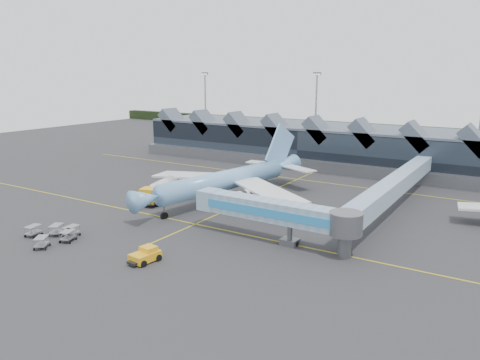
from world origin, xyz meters
The scene contains 10 objects.
ground centered at (0.00, 0.00, 0.00)m, with size 260.00×260.00×0.00m, color #262729.
taxi_stripes centered at (0.00, 10.00, 0.01)m, with size 120.00×60.00×0.01m.
tree_line_far centered at (0.00, 110.00, 2.00)m, with size 260.00×4.00×4.00m, color black.
terminal centered at (-5.07, 47.35, 4.88)m, with size 90.00×22.25×12.52m.
light_masts centered at (21.00, 62.80, 12.49)m, with size 132.40×42.56×22.45m.
main_airliner centered at (-3.17, 6.17, 3.78)m, with size 34.31×39.94×12.87m.
jet_bridge centered at (14.92, -8.34, 4.11)m, with size 23.99×4.14×5.82m.
fuel_truck centered at (-13.34, -0.58, 2.03)m, with size 5.15×10.85×3.63m.
pushback_tug centered at (3.65, -22.60, 0.79)m, with size 2.88×4.19×1.76m.
baggage_carts centered at (-12.24, -23.50, 0.85)m, with size 7.76×7.39×1.51m.
Camera 1 is at (41.33, -61.26, 22.19)m, focal length 35.00 mm.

